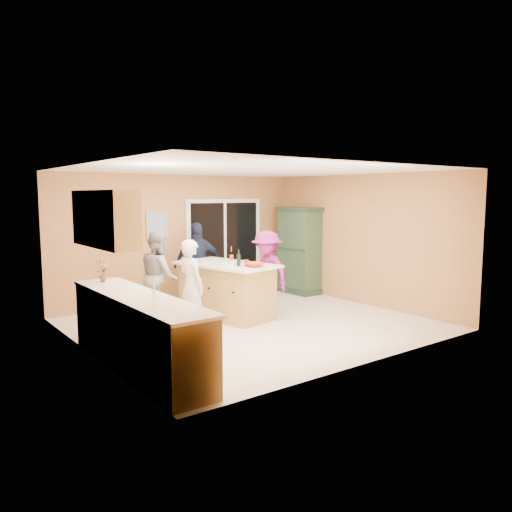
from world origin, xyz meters
TOP-DOWN VIEW (x-y plane):
  - floor at (0.00, 0.00)m, footprint 5.50×5.50m
  - ceiling at (0.00, 0.00)m, footprint 5.50×5.00m
  - wall_back at (0.00, 2.50)m, footprint 5.50×0.10m
  - wall_front at (0.00, -2.50)m, footprint 5.50×0.10m
  - wall_left at (-2.75, 0.00)m, footprint 0.10×5.00m
  - wall_right at (2.75, 0.00)m, footprint 0.10×5.00m
  - left_cabinet_run at (-2.45, -1.05)m, footprint 0.65×3.05m
  - upper_cabinets at (-2.58, -0.20)m, footprint 0.35×1.60m
  - sliding_door at (1.05, 2.46)m, footprint 1.90×0.07m
  - framed_picture at (-0.55, 2.48)m, footprint 0.46×0.04m
  - kitchen_island at (-0.06, 0.70)m, footprint 1.37×2.02m
  - green_hutch at (2.49, 1.63)m, footprint 0.55×1.05m
  - woman_white at (-1.05, 0.22)m, footprint 0.38×0.56m
  - woman_grey at (-1.13, 1.23)m, footprint 0.74×0.87m
  - woman_navy at (0.03, 1.86)m, footprint 1.04×0.61m
  - woman_magenta at (0.69, 0.49)m, footprint 0.64×1.03m
  - serving_bowl at (0.09, 0.04)m, footprint 0.34×0.34m
  - tulip_vase at (-2.45, 0.31)m, footprint 0.20×0.14m
  - tumbler_near at (0.24, 0.99)m, footprint 0.09×0.09m
  - tumbler_far at (0.02, 0.21)m, footprint 0.09×0.09m
  - wine_bottle at (-0.09, 0.28)m, footprint 0.07×0.07m
  - white_plate at (-0.13, 0.45)m, footprint 0.28×0.28m

SIDE VIEW (x-z plane):
  - floor at x=0.00m, z-range 0.00..0.00m
  - kitchen_island at x=-0.06m, z-range -0.03..0.94m
  - left_cabinet_run at x=-2.45m, z-range -0.16..1.08m
  - woman_white at x=-1.05m, z-range 0.00..1.49m
  - woman_magenta at x=0.69m, z-range 0.00..1.53m
  - woman_grey at x=-1.13m, z-range 0.00..1.57m
  - woman_navy at x=0.03m, z-range 0.00..1.66m
  - green_hutch at x=2.49m, z-range -0.02..1.90m
  - white_plate at x=-0.13m, z-range 0.98..0.99m
  - serving_bowl at x=0.09m, z-range 0.98..1.05m
  - tumbler_near at x=0.24m, z-range 0.98..1.08m
  - tumbler_far at x=0.02m, z-range 0.98..1.08m
  - sliding_door at x=1.05m, z-range 0.00..2.10m
  - wine_bottle at x=-0.09m, z-range 0.94..1.23m
  - tulip_vase at x=-2.45m, z-range 0.94..1.30m
  - wall_back at x=0.00m, z-range 0.00..2.60m
  - wall_front at x=0.00m, z-range 0.00..2.60m
  - wall_left at x=-2.75m, z-range 0.00..2.60m
  - wall_right at x=2.75m, z-range 0.00..2.60m
  - framed_picture at x=-0.55m, z-range 1.32..1.88m
  - upper_cabinets at x=-2.58m, z-range 1.50..2.25m
  - ceiling at x=0.00m, z-range 2.55..2.65m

